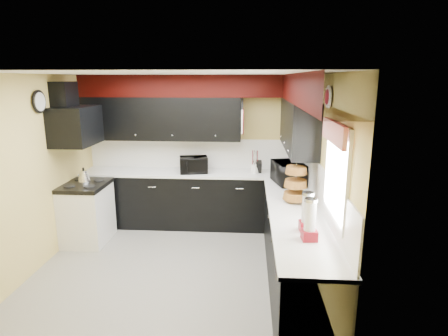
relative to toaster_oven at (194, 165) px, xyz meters
name	(u,v)px	position (x,y,z in m)	size (l,w,h in m)	color
ground	(176,268)	(-0.04, -1.44, -1.07)	(3.60, 3.60, 0.00)	gray
wall_back	(194,150)	(-0.04, 0.36, 0.18)	(3.60, 0.06, 2.50)	#E0C666
wall_right	(320,179)	(1.76, -1.44, 0.18)	(0.06, 3.60, 2.50)	#E0C666
wall_left	(34,174)	(-1.84, -1.44, 0.18)	(0.06, 3.60, 2.50)	#E0C666
ceiling	(170,73)	(-0.04, -1.44, 1.43)	(3.60, 3.60, 0.06)	white
cab_back	(193,200)	(-0.04, 0.06, -0.62)	(3.60, 0.60, 0.90)	black
cab_right	(295,250)	(1.46, -1.74, -0.62)	(0.60, 3.00, 0.90)	black
counter_back	(192,173)	(-0.04, 0.06, -0.15)	(3.62, 0.64, 0.04)	white
counter_right	(296,213)	(1.46, -1.74, -0.15)	(0.64, 3.02, 0.04)	white
splash_back	(194,153)	(-0.04, 0.35, 0.12)	(3.60, 0.02, 0.50)	white
splash_right	(319,184)	(1.75, -1.44, 0.12)	(0.02, 3.60, 0.50)	white
upper_back	(162,119)	(-0.54, 0.18, 0.73)	(2.60, 0.35, 0.70)	black
upper_right	(298,125)	(1.59, -0.54, 0.73)	(0.35, 1.80, 0.70)	black
soffit_back	(191,86)	(-0.04, 0.18, 1.26)	(3.60, 0.36, 0.35)	black
soffit_right	(312,89)	(1.58, -1.62, 1.26)	(0.36, 3.24, 0.35)	black
stove	(87,214)	(-1.54, -0.69, -0.64)	(0.60, 0.75, 0.86)	white
cooktop	(85,185)	(-1.54, -0.69, -0.18)	(0.62, 0.77, 0.06)	black
hood	(76,126)	(-1.59, -0.69, 0.71)	(0.50, 0.78, 0.55)	black
hood_duct	(64,96)	(-1.72, -0.69, 1.13)	(0.24, 0.40, 0.40)	black
window	(337,174)	(1.75, -2.34, 0.48)	(0.03, 0.86, 0.96)	white
valance	(334,132)	(1.69, -2.34, 0.88)	(0.04, 0.88, 0.20)	red
pan_top	(242,107)	(0.78, 0.11, 0.93)	(0.03, 0.22, 0.40)	black
pan_mid	(242,124)	(0.78, -0.02, 0.68)	(0.03, 0.28, 0.46)	black
pan_low	(242,124)	(0.78, 0.24, 0.65)	(0.03, 0.24, 0.42)	black
cut_board	(242,121)	(0.79, -0.14, 0.73)	(0.03, 0.26, 0.35)	white
baskets	(296,183)	(1.48, -1.39, 0.11)	(0.27, 0.27, 0.50)	brown
clock	(39,102)	(-1.81, -1.19, 1.08)	(0.03, 0.30, 0.30)	black
deco_plate	(328,97)	(1.73, -1.79, 1.18)	(0.03, 0.24, 0.24)	white
toaster_oven	(194,165)	(0.00, 0.00, 0.00)	(0.45, 0.37, 0.26)	black
microwave	(289,173)	(1.48, -0.55, 0.03)	(0.57, 0.39, 0.32)	black
utensil_crock	(255,169)	(1.00, 0.04, -0.06)	(0.13, 0.13, 0.14)	white
knife_block	(259,167)	(1.06, 0.05, -0.03)	(0.09, 0.12, 0.20)	black
kettle	(84,176)	(-1.60, -0.56, -0.07)	(0.18, 0.18, 0.16)	silver
dispenser_a	(307,213)	(1.49, -2.32, 0.06)	(0.14, 0.14, 0.38)	maroon
dispenser_b	(310,221)	(1.48, -2.53, 0.06)	(0.14, 0.14, 0.38)	#5C0500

